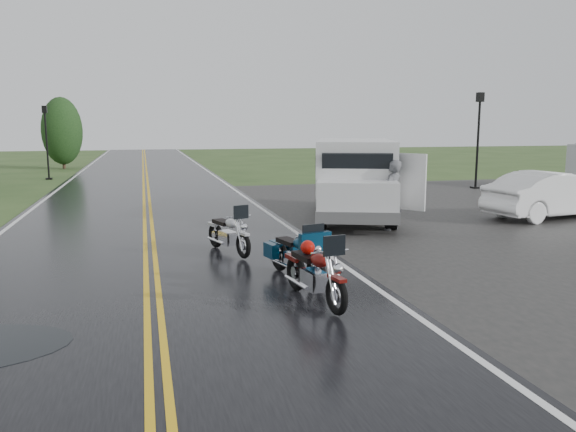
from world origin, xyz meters
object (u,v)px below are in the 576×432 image
object	(u,v)px
motorcycle_silver	(243,235)
lamp_post_far_right	(478,141)
motorcycle_red	(337,281)
van_white	(322,185)
motorcycle_teal	(316,259)
lamp_post_far_left	(47,143)
sedan_white	(552,196)
person_at_van	(392,196)

from	to	relation	value
motorcycle_silver	lamp_post_far_right	xyz separation A→B (m)	(12.62, 10.98, 1.62)
motorcycle_red	van_white	xyz separation A→B (m)	(2.01, 6.99, 0.65)
motorcycle_teal	lamp_post_far_left	xyz separation A→B (m)	(-7.76, 23.08, 1.41)
van_white	motorcycle_silver	bearing A→B (deg)	-112.05
motorcycle_teal	motorcycle_red	bearing A→B (deg)	-109.54
van_white	sedan_white	size ratio (longest dim) A/B	1.44
motorcycle_teal	lamp_post_far_right	distance (m)	17.92
van_white	person_at_van	size ratio (longest dim) A/B	3.28
motorcycle_red	motorcycle_silver	xyz separation A→B (m)	(-0.72, 3.90, -0.03)
motorcycle_teal	lamp_post_far_right	bearing A→B (deg)	34.54
motorcycle_silver	van_white	distance (m)	4.18
motorcycle_red	lamp_post_far_right	distance (m)	19.12
person_at_van	lamp_post_far_left	bearing A→B (deg)	-95.75
motorcycle_teal	van_white	xyz separation A→B (m)	(1.87, 5.53, 0.68)
sedan_white	lamp_post_far_right	world-z (taller)	lamp_post_far_right
motorcycle_teal	van_white	bearing A→B (deg)	57.11
motorcycle_red	motorcycle_silver	size ratio (longest dim) A/B	1.05
motorcycle_silver	person_at_van	bearing A→B (deg)	10.21
motorcycle_red	lamp_post_far_left	xyz separation A→B (m)	(-7.63, 24.55, 1.38)
motorcycle_silver	sedan_white	xyz separation A→B (m)	(10.16, 3.07, 0.16)
motorcycle_teal	sedan_white	bearing A→B (deg)	16.42
van_white	lamp_post_far_right	bearing A→B (deg)	57.92
motorcycle_silver	lamp_post_far_left	world-z (taller)	lamp_post_far_left
motorcycle_red	motorcycle_teal	xyz separation A→B (m)	(0.14, 1.46, -0.03)
motorcycle_red	person_at_van	bearing A→B (deg)	49.67
lamp_post_far_right	motorcycle_silver	bearing A→B (deg)	-139.00
motorcycle_teal	person_at_van	size ratio (longest dim) A/B	0.99
motorcycle_silver	lamp_post_far_left	bearing A→B (deg)	90.57
person_at_van	lamp_post_far_right	bearing A→B (deg)	-171.27
person_at_van	lamp_post_far_right	size ratio (longest dim) A/B	0.44
motorcycle_red	person_at_van	distance (m)	7.38
motorcycle_red	sedan_white	size ratio (longest dim) A/B	0.46
motorcycle_red	motorcycle_silver	world-z (taller)	motorcycle_red
lamp_post_far_left	motorcycle_teal	bearing A→B (deg)	-71.41
van_white	lamp_post_far_right	size ratio (longest dim) A/B	1.44
van_white	person_at_van	distance (m)	1.94
sedan_white	person_at_van	bearing A→B (deg)	87.99
sedan_white	lamp_post_far_right	bearing A→B (deg)	-25.91
sedan_white	lamp_post_far_left	distance (m)	24.53
motorcycle_teal	sedan_white	size ratio (longest dim) A/B	0.43
motorcycle_red	person_at_van	size ratio (longest dim) A/B	1.04
lamp_post_far_left	lamp_post_far_right	bearing A→B (deg)	-26.34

